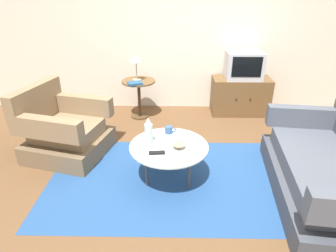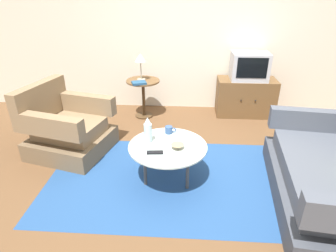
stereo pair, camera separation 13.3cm
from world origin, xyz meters
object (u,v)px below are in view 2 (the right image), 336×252
(armchair, at_px, (67,129))
(couch, at_px, (332,178))
(table_lamp, at_px, (141,59))
(vase, at_px, (148,130))
(book, at_px, (139,83))
(bowl, at_px, (177,146))
(side_table, at_px, (143,90))
(tv_stand, at_px, (245,97))
(coffee_table, at_px, (168,148))
(television, at_px, (249,66))
(mug, at_px, (169,130))
(tv_remote_dark, at_px, (155,152))

(armchair, bearing_deg, couch, 88.91)
(table_lamp, xyz_separation_m, vase, (0.31, -1.64, -0.37))
(armchair, distance_m, book, 1.30)
(vase, distance_m, bowl, 0.37)
(table_lamp, bearing_deg, book, -92.40)
(side_table, relative_size, tv_stand, 0.66)
(armchair, bearing_deg, table_lamp, 159.34)
(coffee_table, distance_m, vase, 0.29)
(table_lamp, relative_size, vase, 1.45)
(side_table, distance_m, tv_stand, 1.70)
(armchair, xyz_separation_m, television, (2.52, 1.34, 0.52))
(vase, bearing_deg, coffee_table, -19.25)
(television, bearing_deg, couch, -78.41)
(armchair, bearing_deg, vase, 81.53)
(table_lamp, relative_size, mug, 3.24)
(couch, xyz_separation_m, tv_remote_dark, (-1.74, 0.11, 0.16))
(couch, distance_m, coffee_table, 1.64)
(armchair, bearing_deg, book, 154.64)
(couch, height_order, side_table, couch)
(tv_stand, relative_size, mug, 7.24)
(coffee_table, height_order, side_table, side_table)
(side_table, height_order, table_lamp, table_lamp)
(coffee_table, relative_size, tv_remote_dark, 4.97)
(couch, relative_size, coffee_table, 2.19)
(side_table, height_order, television, television)
(couch, xyz_separation_m, mug, (-1.62, 0.56, 0.19))
(tv_remote_dark, bearing_deg, table_lamp, -82.99)
(television, xyz_separation_m, bowl, (-1.07, -1.95, -0.36))
(coffee_table, height_order, television, television)
(bowl, bearing_deg, tv_stand, 61.49)
(armchair, distance_m, television, 2.90)
(vase, height_order, bowl, vase)
(tv_stand, xyz_separation_m, television, (-0.00, -0.01, 0.52))
(armchair, bearing_deg, bowl, 81.68)
(coffee_table, xyz_separation_m, bowl, (0.10, -0.06, 0.06))
(television, relative_size, mug, 4.40)
(book, bearing_deg, armchair, -150.48)
(television, relative_size, tv_remote_dark, 3.36)
(armchair, height_order, book, armchair)
(television, height_order, tv_remote_dark, television)
(vase, bearing_deg, side_table, 100.01)
(armchair, height_order, bowl, armchair)
(mug, bearing_deg, television, 53.87)
(television, height_order, mug, television)
(table_lamp, bearing_deg, tv_remote_dark, -77.62)
(tv_stand, bearing_deg, coffee_table, -121.56)
(mug, distance_m, bowl, 0.36)
(tv_stand, distance_m, vase, 2.32)
(side_table, height_order, mug, side_table)
(armchair, relative_size, table_lamp, 2.61)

